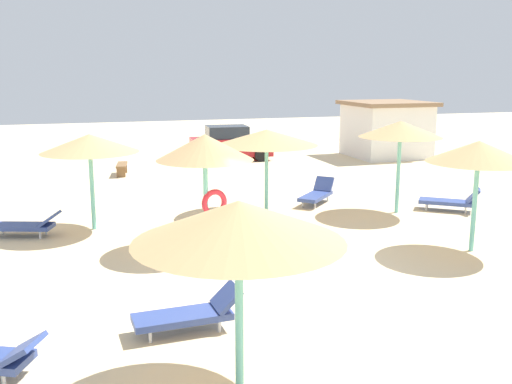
{
  "coord_description": "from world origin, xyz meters",
  "views": [
    {
      "loc": [
        -4.61,
        -11.91,
        4.48
      ],
      "look_at": [
        0.0,
        3.0,
        1.2
      ],
      "focal_mm": 41.05,
      "sensor_mm": 36.0,
      "label": 1
    }
  ],
  "objects_px": {
    "parasol_1": "(267,138)",
    "parasol_4": "(400,129)",
    "lounger_2": "(26,225)",
    "lounger_4": "(451,201)",
    "parked_car": "(230,144)",
    "parasol_5": "(205,149)",
    "lounger_3": "(190,313)",
    "parasol_3": "(239,222)",
    "parasol_8": "(479,152)",
    "beach_cabana": "(386,129)",
    "parasol_2": "(90,144)",
    "lounger_1": "(317,194)",
    "bench_0": "(122,167)"
  },
  "relations": [
    {
      "from": "parasol_2",
      "to": "lounger_3",
      "type": "height_order",
      "value": "parasol_2"
    },
    {
      "from": "parasol_8",
      "to": "parasol_3",
      "type": "bearing_deg",
      "value": -148.14
    },
    {
      "from": "parasol_4",
      "to": "lounger_3",
      "type": "bearing_deg",
      "value": -140.3
    },
    {
      "from": "lounger_1",
      "to": "lounger_3",
      "type": "bearing_deg",
      "value": -125.17
    },
    {
      "from": "parasol_2",
      "to": "lounger_2",
      "type": "xyz_separation_m",
      "value": [
        -1.8,
        -0.23,
        -2.14
      ]
    },
    {
      "from": "parasol_1",
      "to": "lounger_2",
      "type": "bearing_deg",
      "value": -175.38
    },
    {
      "from": "lounger_1",
      "to": "lounger_4",
      "type": "xyz_separation_m",
      "value": [
        3.7,
        -2.27,
        -0.0
      ]
    },
    {
      "from": "parasol_8",
      "to": "bench_0",
      "type": "height_order",
      "value": "parasol_8"
    },
    {
      "from": "parasol_5",
      "to": "lounger_2",
      "type": "distance_m",
      "value": 5.6
    },
    {
      "from": "parasol_4",
      "to": "parked_car",
      "type": "height_order",
      "value": "parasol_4"
    },
    {
      "from": "lounger_1",
      "to": "beach_cabana",
      "type": "xyz_separation_m",
      "value": [
        7.76,
        9.17,
        1.13
      ]
    },
    {
      "from": "lounger_1",
      "to": "parasol_5",
      "type": "bearing_deg",
      "value": -140.43
    },
    {
      "from": "parasol_3",
      "to": "lounger_1",
      "type": "height_order",
      "value": "parasol_3"
    },
    {
      "from": "parasol_3",
      "to": "bench_0",
      "type": "relative_size",
      "value": 1.9
    },
    {
      "from": "parasol_2",
      "to": "lounger_4",
      "type": "xyz_separation_m",
      "value": [
        11.08,
        -1.12,
        -2.13
      ]
    },
    {
      "from": "lounger_3",
      "to": "parasol_2",
      "type": "bearing_deg",
      "value": 100.48
    },
    {
      "from": "lounger_1",
      "to": "lounger_2",
      "type": "relative_size",
      "value": 0.89
    },
    {
      "from": "parasol_8",
      "to": "parasol_1",
      "type": "bearing_deg",
      "value": 125.15
    },
    {
      "from": "parasol_3",
      "to": "parasol_5",
      "type": "distance_m",
      "value": 6.82
    },
    {
      "from": "lounger_1",
      "to": "lounger_4",
      "type": "bearing_deg",
      "value": -31.49
    },
    {
      "from": "parasol_4",
      "to": "lounger_4",
      "type": "bearing_deg",
      "value": -10.49
    },
    {
      "from": "parasol_5",
      "to": "lounger_3",
      "type": "distance_m",
      "value": 5.33
    },
    {
      "from": "parasol_1",
      "to": "lounger_4",
      "type": "relative_size",
      "value": 1.71
    },
    {
      "from": "parasol_8",
      "to": "beach_cabana",
      "type": "xyz_separation_m",
      "value": [
        6.13,
        15.24,
        -1.05
      ]
    },
    {
      "from": "lounger_4",
      "to": "parasol_5",
      "type": "bearing_deg",
      "value": -169.17
    },
    {
      "from": "parasol_5",
      "to": "lounger_2",
      "type": "xyz_separation_m",
      "value": [
        -4.49,
        2.5,
        -2.25
      ]
    },
    {
      "from": "parasol_4",
      "to": "lounger_1",
      "type": "height_order",
      "value": "parasol_4"
    },
    {
      "from": "lounger_2",
      "to": "lounger_4",
      "type": "relative_size",
      "value": 1.07
    },
    {
      "from": "parasol_3",
      "to": "parasol_4",
      "type": "height_order",
      "value": "parasol_4"
    },
    {
      "from": "parasol_1",
      "to": "parasol_4",
      "type": "relative_size",
      "value": 1.09
    },
    {
      "from": "parasol_5",
      "to": "parked_car",
      "type": "xyz_separation_m",
      "value": [
        4.35,
        14.23,
        -1.74
      ]
    },
    {
      "from": "parasol_5",
      "to": "parasol_8",
      "type": "height_order",
      "value": "parasol_5"
    },
    {
      "from": "parasol_1",
      "to": "parked_car",
      "type": "bearing_deg",
      "value": 81.14
    },
    {
      "from": "parasol_5",
      "to": "parasol_8",
      "type": "distance_m",
      "value": 6.69
    },
    {
      "from": "parasol_8",
      "to": "lounger_1",
      "type": "height_order",
      "value": "parasol_8"
    },
    {
      "from": "parasol_1",
      "to": "lounger_2",
      "type": "xyz_separation_m",
      "value": [
        -7.1,
        -0.57,
        -2.1
      ]
    },
    {
      "from": "lounger_4",
      "to": "parked_car",
      "type": "xyz_separation_m",
      "value": [
        -4.04,
        12.62,
        0.5
      ]
    },
    {
      "from": "parasol_2",
      "to": "beach_cabana",
      "type": "bearing_deg",
      "value": 34.3
    },
    {
      "from": "parasol_4",
      "to": "parked_car",
      "type": "distance_m",
      "value": 12.63
    },
    {
      "from": "parasol_5",
      "to": "parasol_3",
      "type": "bearing_deg",
      "value": -98.51
    },
    {
      "from": "lounger_2",
      "to": "beach_cabana",
      "type": "xyz_separation_m",
      "value": [
        16.93,
        10.55,
        1.14
      ]
    },
    {
      "from": "lounger_2",
      "to": "bench_0",
      "type": "height_order",
      "value": "lounger_2"
    },
    {
      "from": "parasol_3",
      "to": "lounger_2",
      "type": "height_order",
      "value": "parasol_3"
    },
    {
      "from": "lounger_3",
      "to": "parked_car",
      "type": "height_order",
      "value": "parked_car"
    },
    {
      "from": "parasol_4",
      "to": "bench_0",
      "type": "relative_size",
      "value": 1.89
    },
    {
      "from": "parked_car",
      "to": "parasol_4",
      "type": "bearing_deg",
      "value": -79.57
    },
    {
      "from": "parasol_8",
      "to": "parasol_2",
      "type": "bearing_deg",
      "value": 151.36
    },
    {
      "from": "parasol_5",
      "to": "parasol_2",
      "type": "bearing_deg",
      "value": 134.58
    },
    {
      "from": "parasol_3",
      "to": "lounger_3",
      "type": "bearing_deg",
      "value": 98.4
    },
    {
      "from": "parasol_4",
      "to": "parasol_8",
      "type": "height_order",
      "value": "parasol_4"
    }
  ]
}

